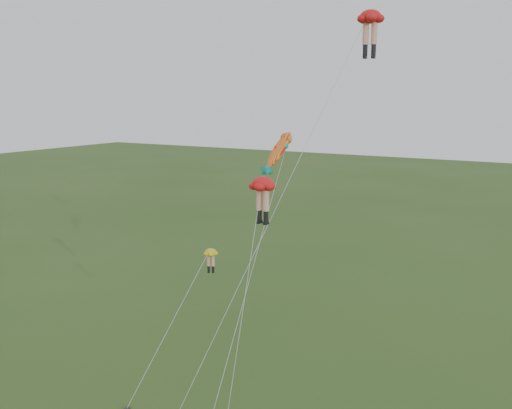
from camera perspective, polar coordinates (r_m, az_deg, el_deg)
The scene contains 4 objects.
legs_kite_red_high at distance 37.20m, azimuth 11.18°, elevation 17.25°, with size 8.31×11.90×23.93m.
legs_kite_red_mid at distance 32.20m, azimuth 0.63°, elevation 1.48°, with size 1.84×4.64×14.26m.
legs_kite_yellow at distance 36.59m, azimuth -4.94°, elevation -5.64°, with size 3.10×6.46×9.16m.
fish_kite at distance 39.86m, azimuth 2.30°, elevation 5.36°, with size 1.85×11.83×16.51m.
Camera 1 is at (18.53, -25.28, 18.72)m, focal length 40.00 mm.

